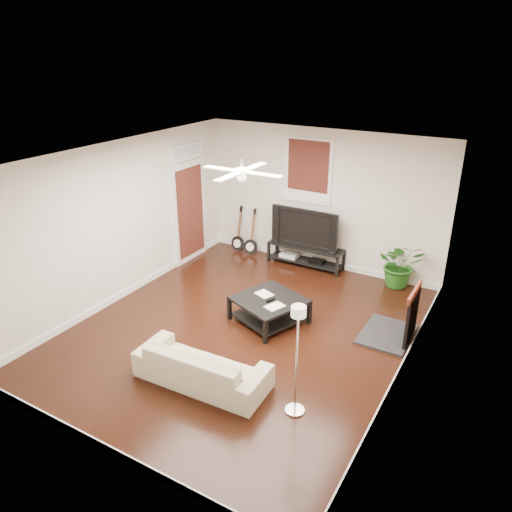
% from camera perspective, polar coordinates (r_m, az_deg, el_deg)
% --- Properties ---
extents(room, '(5.01, 6.01, 2.81)m').
position_cam_1_polar(room, '(7.38, -1.56, 0.71)').
color(room, black).
rests_on(room, ground).
extents(brick_accent, '(0.02, 2.20, 2.80)m').
position_cam_1_polar(brick_accent, '(7.44, 19.25, -0.47)').
color(brick_accent, '#964930').
rests_on(brick_accent, floor).
extents(fireplace, '(0.80, 1.10, 0.92)m').
position_cam_1_polar(fireplace, '(7.90, 16.31, -6.30)').
color(fireplace, black).
rests_on(fireplace, floor).
extents(window_back, '(1.00, 0.06, 1.30)m').
position_cam_1_polar(window_back, '(9.85, 6.09, 9.80)').
color(window_back, '#37120F').
rests_on(window_back, wall_back).
extents(door_left, '(0.08, 1.00, 2.50)m').
position_cam_1_polar(door_left, '(10.23, -7.77, 6.16)').
color(door_left, white).
rests_on(door_left, wall_left).
extents(tv_stand, '(1.59, 0.42, 0.44)m').
position_cam_1_polar(tv_stand, '(10.19, 5.78, 0.03)').
color(tv_stand, black).
rests_on(tv_stand, floor).
extents(tv, '(1.42, 0.19, 0.82)m').
position_cam_1_polar(tv, '(9.98, 5.97, 3.40)').
color(tv, black).
rests_on(tv, tv_stand).
extents(coffee_table, '(1.29, 1.29, 0.42)m').
position_cam_1_polar(coffee_table, '(8.15, 1.53, -6.29)').
color(coffee_table, black).
rests_on(coffee_table, floor).
extents(sofa, '(1.88, 0.80, 0.54)m').
position_cam_1_polar(sofa, '(6.81, -6.30, -12.48)').
color(sofa, tan).
rests_on(sofa, floor).
extents(floor_lamp, '(0.26, 0.26, 1.51)m').
position_cam_1_polar(floor_lamp, '(6.03, 4.75, -12.08)').
color(floor_lamp, white).
rests_on(floor_lamp, floor).
extents(potted_plant, '(1.02, 0.96, 0.91)m').
position_cam_1_polar(potted_plant, '(9.59, 16.44, -0.89)').
color(potted_plant, '#205C1A').
rests_on(potted_plant, floor).
extents(guitar_left, '(0.32, 0.23, 1.02)m').
position_cam_1_polar(guitar_left, '(10.78, -2.16, 3.11)').
color(guitar_left, black).
rests_on(guitar_left, floor).
extents(guitar_right, '(0.33, 0.25, 1.02)m').
position_cam_1_polar(guitar_right, '(10.59, -0.64, 2.73)').
color(guitar_right, black).
rests_on(guitar_right, floor).
extents(ceiling_fan, '(1.24, 1.24, 0.32)m').
position_cam_1_polar(ceiling_fan, '(7.01, -1.67, 9.80)').
color(ceiling_fan, white).
rests_on(ceiling_fan, ceiling).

